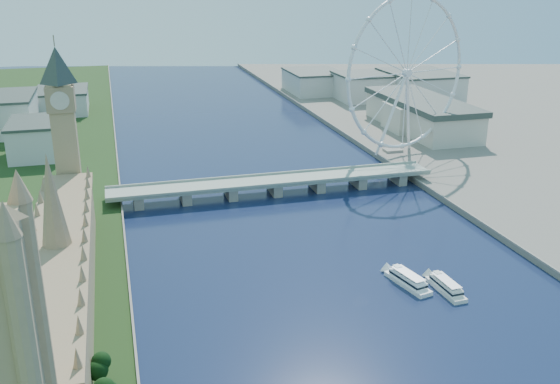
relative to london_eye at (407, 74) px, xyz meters
name	(u,v)px	position (x,y,z in m)	size (l,w,h in m)	color
parliament_range	(62,277)	(-247.98, -185.08, -49.04)	(24.00, 200.00, 70.00)	tan
big_ben	(62,113)	(-247.98, -77.08, -0.95)	(20.02, 20.02, 110.00)	tan
westminster_bridge	(275,184)	(-119.98, -55.08, -60.89)	(220.00, 22.00, 9.50)	gray
london_eye	(407,74)	(0.00, 0.00, 0.00)	(113.60, 39.12, 124.30)	silver
county_hall	(420,132)	(55.02, 74.92, -67.52)	(54.00, 144.00, 35.00)	beige
city_skyline	(248,96)	(-80.75, 205.00, -50.56)	(505.00, 280.00, 32.00)	beige
tour_boat_near	(408,285)	(-92.66, -199.28, -67.52)	(7.78, 30.41, 6.73)	white
tour_boat_far	(445,291)	(-78.28, -209.44, -67.52)	(7.33, 28.75, 6.34)	silver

